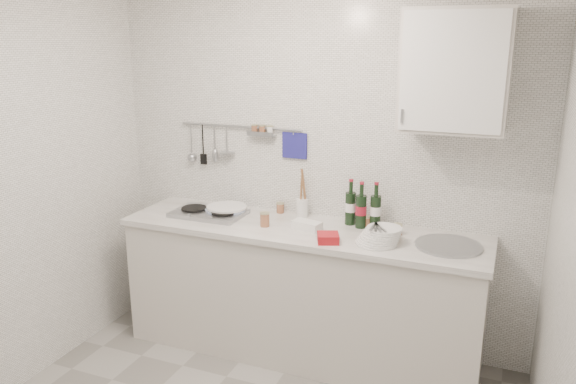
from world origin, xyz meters
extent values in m
cube|color=silver|center=(0.00, 1.40, 1.25)|extent=(3.00, 0.02, 2.50)
cube|color=silver|center=(1.50, 0.00, 1.25)|extent=(0.02, 2.80, 2.50)
cube|color=beige|center=(0.00, 1.10, 0.44)|extent=(2.40, 0.60, 0.88)
cube|color=white|center=(0.00, 1.10, 0.90)|extent=(2.44, 0.64, 0.04)
cube|color=black|center=(0.00, 1.12, 0.05)|extent=(2.34, 0.52, 0.10)
cube|color=#93969B|center=(-0.70, 1.10, 0.94)|extent=(0.50, 0.32, 0.03)
cylinder|color=black|center=(-0.82, 1.10, 0.96)|extent=(0.18, 0.18, 0.01)
cylinder|color=black|center=(-0.58, 1.10, 0.96)|extent=(0.18, 0.18, 0.01)
cylinder|color=#93969B|center=(0.95, 1.10, 0.93)|extent=(0.40, 0.40, 0.02)
cylinder|color=#93969B|center=(0.95, 1.10, 0.87)|extent=(0.34, 0.34, 0.10)
cylinder|color=#93969B|center=(-0.58, 1.37, 1.52)|extent=(0.95, 0.02, 0.02)
cube|color=navy|center=(-0.16, 1.39, 1.41)|extent=(0.18, 0.02, 0.18)
cube|color=beige|center=(0.90, 1.22, 1.95)|extent=(0.60, 0.35, 0.70)
cube|color=white|center=(0.90, 1.04, 1.95)|extent=(0.56, 0.01, 0.66)
cylinder|color=#93969B|center=(0.64, 1.03, 1.70)|extent=(0.01, 0.01, 0.08)
cylinder|color=#4767A2|center=(-0.62, 1.17, 0.93)|extent=(0.30, 0.30, 0.01)
cylinder|color=#4767A2|center=(-0.61, 1.17, 0.94)|extent=(0.30, 0.30, 0.01)
cylinder|color=#4767A2|center=(-0.60, 1.17, 0.96)|extent=(0.29, 0.29, 0.01)
cylinder|color=#4767A2|center=(-0.60, 1.18, 0.97)|extent=(0.29, 0.29, 0.01)
cylinder|color=white|center=(0.53, 0.98, 0.93)|extent=(0.26, 0.26, 0.01)
cylinder|color=white|center=(0.54, 0.99, 0.94)|extent=(0.25, 0.25, 0.01)
cylinder|color=white|center=(0.55, 0.99, 0.95)|extent=(0.25, 0.25, 0.01)
cylinder|color=white|center=(0.55, 1.00, 0.97)|extent=(0.24, 0.24, 0.01)
cylinder|color=white|center=(0.56, 1.00, 0.98)|extent=(0.23, 0.23, 0.01)
cylinder|color=white|center=(0.56, 1.00, 0.99)|extent=(0.23, 0.23, 0.01)
cylinder|color=white|center=(0.57, 1.01, 1.00)|extent=(0.22, 0.22, 0.01)
cylinder|color=white|center=(0.58, 1.01, 1.02)|extent=(0.22, 0.22, 0.01)
cube|color=white|center=(0.05, 1.07, 0.95)|extent=(0.20, 0.13, 0.06)
cube|color=#B21713|center=(0.25, 0.90, 0.95)|extent=(0.17, 0.17, 0.05)
cylinder|color=white|center=(-0.07, 1.32, 0.98)|extent=(0.09, 0.09, 0.13)
cylinder|color=brown|center=(-0.06, 1.32, 1.14)|extent=(0.04, 0.06, 0.25)
cylinder|color=brown|center=(-0.09, 1.33, 1.13)|extent=(0.02, 0.05, 0.23)
cylinder|color=brown|center=(-0.25, 1.34, 0.95)|extent=(0.05, 0.05, 0.07)
cylinder|color=tan|center=(-0.25, 1.34, 0.99)|extent=(0.06, 0.06, 0.01)
cylinder|color=brown|center=(0.40, 1.28, 0.95)|extent=(0.06, 0.06, 0.07)
cylinder|color=tan|center=(0.40, 1.28, 0.99)|extent=(0.06, 0.06, 0.01)
cylinder|color=brown|center=(0.62, 1.20, 0.95)|extent=(0.06, 0.06, 0.06)
cylinder|color=tan|center=(0.62, 1.20, 0.99)|extent=(0.06, 0.06, 0.01)
cylinder|color=brown|center=(-0.23, 1.03, 0.96)|extent=(0.06, 0.06, 0.09)
cylinder|color=tan|center=(-0.23, 1.03, 1.01)|extent=(0.07, 0.07, 0.01)
camera|label=1|loc=(1.25, -2.20, 2.13)|focal=35.00mm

